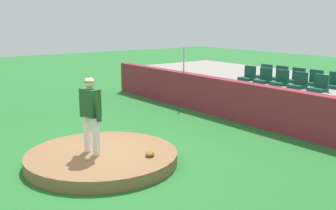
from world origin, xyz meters
TOP-DOWN VIEW (x-y plane):
  - ground_plane at (0.00, 0.00)m, footprint 60.00×60.00m
  - pitchers_mound at (0.00, 0.00)m, footprint 3.63×3.63m
  - pitcher at (-0.09, -0.21)m, footprint 0.82×0.33m
  - baseball at (0.30, -0.53)m, footprint 0.07×0.07m
  - fielding_glove at (0.92, 0.76)m, footprint 0.36×0.35m
  - brick_barrier at (0.00, 5.69)m, footprint 16.66×0.40m
  - fence_post_left at (-3.86, 5.69)m, footprint 0.06×0.06m
  - bleacher_platform at (0.00, 8.21)m, footprint 15.09×4.12m
  - stadium_chair_0 at (-1.42, 6.69)m, footprint 0.48×0.44m
  - stadium_chair_1 at (-0.68, 6.66)m, footprint 0.48×0.44m
  - stadium_chair_2 at (-0.02, 6.69)m, footprint 0.48×0.44m
  - stadium_chair_3 at (0.69, 6.69)m, footprint 0.48×0.44m
  - stadium_chair_4 at (1.43, 6.69)m, footprint 0.48×0.44m
  - stadium_chair_5 at (-1.38, 7.55)m, footprint 0.48×0.44m
  - stadium_chair_6 at (-0.72, 7.59)m, footprint 0.48×0.44m
  - stadium_chair_7 at (-0.01, 7.58)m, footprint 0.48×0.44m
  - stadium_chair_8 at (0.68, 7.56)m, footprint 0.48×0.44m
  - stadium_chair_9 at (1.39, 7.59)m, footprint 0.48×0.44m

SIDE VIEW (x-z plane):
  - ground_plane at x=0.00m, z-range 0.00..0.00m
  - pitchers_mound at x=0.00m, z-range 0.00..0.28m
  - baseball at x=0.30m, z-range 0.28..0.35m
  - fielding_glove at x=0.92m, z-range 0.28..0.39m
  - bleacher_platform at x=0.00m, z-range 0.00..1.25m
  - brick_barrier at x=0.00m, z-range 0.00..1.35m
  - pitcher at x=-0.09m, z-range 0.42..2.28m
  - stadium_chair_0 at x=-1.42m, z-range 1.16..1.66m
  - stadium_chair_1 at x=-0.68m, z-range 1.16..1.66m
  - stadium_chair_2 at x=-0.02m, z-range 1.16..1.66m
  - stadium_chair_3 at x=0.69m, z-range 1.16..1.66m
  - stadium_chair_4 at x=1.43m, z-range 1.16..1.66m
  - stadium_chair_5 at x=-1.38m, z-range 1.16..1.66m
  - stadium_chair_6 at x=-0.72m, z-range 1.16..1.66m
  - stadium_chair_7 at x=-0.01m, z-range 1.16..1.66m
  - stadium_chair_8 at x=0.68m, z-range 1.16..1.66m
  - stadium_chair_9 at x=1.39m, z-range 1.16..1.66m
  - fence_post_left at x=-3.86m, z-range 1.35..2.33m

